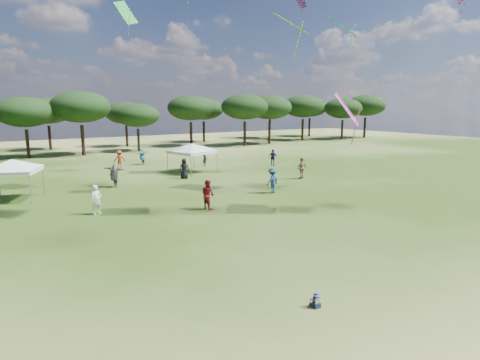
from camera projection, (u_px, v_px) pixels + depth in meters
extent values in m
plane|color=#314B16|center=(346.00, 344.00, 9.99)|extent=(140.00, 140.00, 0.00)
cylinder|color=black|center=(28.00, 144.00, 45.05)|extent=(0.37, 0.37, 3.21)
ellipsoid|color=black|center=(25.00, 112.00, 44.40)|extent=(6.24, 6.24, 3.36)
cylinder|color=black|center=(83.00, 140.00, 47.78)|extent=(0.41, 0.41, 3.56)
ellipsoid|color=black|center=(80.00, 107.00, 47.06)|extent=(6.91, 6.91, 3.73)
cylinder|color=black|center=(139.00, 140.00, 51.84)|extent=(0.33, 0.33, 2.88)
ellipsoid|color=black|center=(137.00, 115.00, 51.26)|extent=(5.60, 5.60, 3.02)
cylinder|color=black|center=(191.00, 134.00, 58.53)|extent=(0.39, 0.39, 3.44)
ellipsoid|color=black|center=(191.00, 108.00, 57.84)|extent=(6.69, 6.69, 3.60)
cylinder|color=black|center=(245.00, 134.00, 58.96)|extent=(0.40, 0.40, 3.53)
ellipsoid|color=black|center=(245.00, 107.00, 58.24)|extent=(6.86, 6.86, 3.70)
cylinder|color=black|center=(269.00, 132.00, 61.92)|extent=(0.40, 0.40, 3.47)
ellipsoid|color=black|center=(270.00, 107.00, 61.22)|extent=(6.74, 6.74, 3.63)
cylinder|color=black|center=(302.00, 130.00, 68.16)|extent=(0.41, 0.41, 3.57)
ellipsoid|color=black|center=(303.00, 106.00, 67.44)|extent=(6.94, 6.94, 3.74)
cylinder|color=black|center=(342.00, 130.00, 70.08)|extent=(0.38, 0.38, 3.35)
ellipsoid|color=black|center=(343.00, 108.00, 69.40)|extent=(6.51, 6.51, 3.51)
cylinder|color=black|center=(365.00, 127.00, 73.96)|extent=(0.42, 0.42, 3.66)
ellipsoid|color=black|center=(366.00, 105.00, 73.22)|extent=(7.10, 7.10, 3.83)
cylinder|color=black|center=(50.00, 138.00, 53.37)|extent=(0.37, 0.37, 3.20)
ellipsoid|color=black|center=(48.00, 111.00, 52.73)|extent=(6.21, 6.21, 3.35)
cylinder|color=black|center=(127.00, 136.00, 57.79)|extent=(0.34, 0.34, 2.99)
ellipsoid|color=black|center=(126.00, 113.00, 57.19)|extent=(5.81, 5.81, 3.13)
cylinder|color=black|center=(204.00, 132.00, 64.97)|extent=(0.38, 0.38, 3.31)
ellipsoid|color=black|center=(204.00, 109.00, 64.30)|extent=(6.43, 6.43, 3.47)
cylinder|color=black|center=(270.00, 128.00, 72.61)|extent=(0.42, 0.42, 3.64)
ellipsoid|color=black|center=(270.00, 106.00, 71.88)|extent=(7.06, 7.06, 3.81)
cylinder|color=black|center=(309.00, 127.00, 77.01)|extent=(0.40, 0.40, 3.46)
ellipsoid|color=black|center=(310.00, 107.00, 76.31)|extent=(6.72, 6.72, 3.62)
cylinder|color=gray|center=(30.00, 189.00, 23.97)|extent=(0.06, 0.06, 1.90)
cylinder|color=gray|center=(43.00, 180.00, 26.58)|extent=(0.06, 0.06, 1.90)
cube|color=white|center=(13.00, 171.00, 24.87)|extent=(3.74, 3.74, 0.25)
pyramid|color=white|center=(11.00, 159.00, 24.74)|extent=(5.35, 5.35, 0.60)
cylinder|color=gray|center=(191.00, 165.00, 33.39)|extent=(0.06, 0.06, 1.87)
cylinder|color=gray|center=(217.00, 161.00, 35.67)|extent=(0.06, 0.06, 1.87)
cylinder|color=gray|center=(168.00, 162.00, 35.41)|extent=(0.06, 0.06, 1.87)
cylinder|color=gray|center=(194.00, 158.00, 37.68)|extent=(0.06, 0.06, 1.87)
cube|color=white|center=(192.00, 152.00, 35.37)|extent=(4.00, 4.00, 0.25)
pyramid|color=white|center=(192.00, 144.00, 35.24)|extent=(6.39, 6.39, 0.60)
cube|color=#161D31|center=(317.00, 305.00, 11.79)|extent=(0.23, 0.23, 0.15)
cube|color=#161D31|center=(312.00, 304.00, 11.90)|extent=(0.10, 0.19, 0.08)
cube|color=#161D31|center=(316.00, 303.00, 11.95)|extent=(0.10, 0.19, 0.08)
cube|color=white|center=(317.00, 300.00, 11.76)|extent=(0.21, 0.16, 0.20)
cylinder|color=white|center=(312.00, 300.00, 11.76)|extent=(0.09, 0.20, 0.12)
cylinder|color=white|center=(319.00, 298.00, 11.85)|extent=(0.09, 0.20, 0.12)
sphere|color=#E0B293|center=(317.00, 295.00, 11.73)|extent=(0.13, 0.13, 0.13)
cone|color=#556BC8|center=(317.00, 294.00, 11.73)|extent=(0.22, 0.22, 0.02)
cylinder|color=#556BC8|center=(317.00, 293.00, 11.72)|extent=(0.15, 0.15, 0.06)
imported|color=#9A7354|center=(302.00, 168.00, 32.34)|extent=(1.09, 0.60, 1.75)
imported|color=black|center=(184.00, 169.00, 32.37)|extent=(0.96, 0.92, 1.66)
imported|color=#323238|center=(205.00, 158.00, 39.13)|extent=(0.44, 0.60, 1.54)
imported|color=#204E62|center=(142.00, 157.00, 40.08)|extent=(1.95, 1.32, 1.56)
imported|color=navy|center=(273.00, 157.00, 39.39)|extent=(0.80, 1.03, 1.63)
imported|color=silver|center=(96.00, 200.00, 21.73)|extent=(0.68, 0.55, 1.63)
imported|color=#46474B|center=(114.00, 176.00, 29.01)|extent=(1.58, 2.06, 1.69)
imported|color=navy|center=(272.00, 181.00, 27.05)|extent=(1.25, 0.94, 1.72)
imported|color=maroon|center=(119.00, 159.00, 38.00)|extent=(1.17, 0.78, 1.68)
imported|color=maroon|center=(208.00, 194.00, 22.89)|extent=(0.80, 0.94, 1.70)
plane|color=#1D9234|center=(126.00, 13.00, 33.40)|extent=(2.57, 1.65, 2.32)
plane|color=#D6359F|center=(347.00, 109.00, 21.56)|extent=(2.53, 2.19, 1.89)
plane|color=#1C9FD5|center=(342.00, 26.00, 26.87)|extent=(3.04, 3.03, 1.76)
plane|color=#AAD516|center=(291.00, 23.00, 20.47)|extent=(2.65, 2.41, 1.41)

